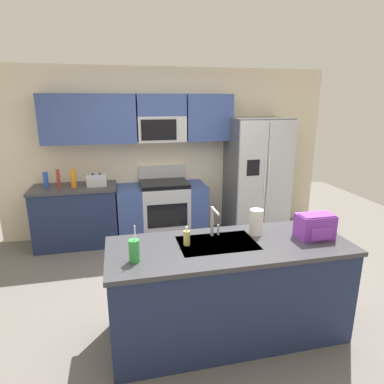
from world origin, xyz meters
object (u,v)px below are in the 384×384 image
(refrigerator, at_px, (256,176))
(drink_cup_green, at_px, (134,251))
(bottle_blue, at_px, (46,180))
(backpack, at_px, (315,226))
(sink_faucet, at_px, (214,219))
(paper_towel_roll, at_px, (256,222))
(toaster, at_px, (97,180))
(pepper_mill, at_px, (58,178))
(range_oven, at_px, (162,210))
(soap_dispenser, at_px, (187,238))
(bottle_orange, at_px, (73,178))

(refrigerator, xyz_separation_m, drink_cup_green, (-2.09, -2.47, 0.07))
(bottle_blue, bearing_deg, backpack, -42.42)
(bottle_blue, bearing_deg, sink_faucet, -50.82)
(refrigerator, relative_size, paper_towel_roll, 7.71)
(toaster, bearing_deg, pepper_mill, 174.60)
(paper_towel_roll, bearing_deg, pepper_mill, 132.62)
(pepper_mill, height_order, backpack, pepper_mill)
(pepper_mill, relative_size, sink_faucet, 0.92)
(range_oven, xyz_separation_m, toaster, (-0.95, -0.05, 0.55))
(pepper_mill, height_order, soap_dispenser, pepper_mill)
(range_oven, height_order, bottle_blue, bottle_blue)
(refrigerator, xyz_separation_m, toaster, (-2.49, 0.02, 0.07))
(bottle_blue, xyz_separation_m, soap_dispenser, (1.56, -2.38, -0.04))
(bottle_blue, bearing_deg, refrigerator, -2.09)
(backpack, bearing_deg, pepper_mill, 136.17)
(bottle_orange, relative_size, bottle_blue, 1.20)
(drink_cup_green, height_order, backpack, drink_cup_green)
(pepper_mill, bearing_deg, bottle_blue, 165.36)
(range_oven, height_order, drink_cup_green, drink_cup_green)
(backpack, bearing_deg, soap_dispenser, 174.69)
(backpack, bearing_deg, paper_towel_roll, 157.23)
(bottle_orange, height_order, drink_cup_green, drink_cup_green)
(pepper_mill, bearing_deg, paper_towel_roll, -47.38)
(toaster, distance_m, drink_cup_green, 2.52)
(bottle_blue, bearing_deg, pepper_mill, -14.64)
(range_oven, bearing_deg, bottle_orange, -177.94)
(pepper_mill, xyz_separation_m, drink_cup_green, (0.92, -2.54, -0.04))
(drink_cup_green, distance_m, soap_dispenser, 0.50)
(bottle_orange, distance_m, soap_dispenser, 2.57)
(range_oven, bearing_deg, pepper_mill, -179.90)
(backpack, bearing_deg, drink_cup_green, -176.58)
(paper_towel_roll, relative_size, backpack, 0.75)
(pepper_mill, distance_m, bottle_blue, 0.19)
(range_oven, distance_m, bottle_blue, 1.76)
(range_oven, distance_m, sink_faucet, 2.30)
(toaster, bearing_deg, drink_cup_green, -81.00)
(pepper_mill, distance_m, sink_faucet, 2.76)
(sink_faucet, xyz_separation_m, paper_towel_roll, (0.40, -0.03, -0.05))
(bottle_blue, bearing_deg, drink_cup_green, -66.92)
(bottle_blue, height_order, backpack, backpack)
(refrigerator, height_order, backpack, refrigerator)
(bottle_orange, relative_size, backpack, 0.84)
(refrigerator, distance_m, toaster, 2.49)
(backpack, bearing_deg, toaster, 130.11)
(toaster, bearing_deg, backpack, -49.89)
(bottle_blue, relative_size, backpack, 0.70)
(bottle_blue, height_order, paper_towel_roll, paper_towel_roll)
(refrigerator, height_order, soap_dispenser, refrigerator)
(toaster, distance_m, pepper_mill, 0.53)
(toaster, relative_size, bottle_orange, 1.05)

